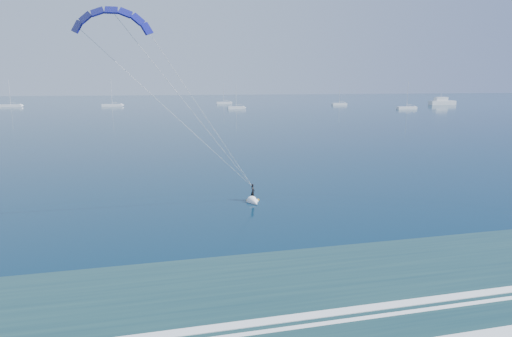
{
  "coord_description": "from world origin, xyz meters",
  "views": [
    {
      "loc": [
        -9.62,
        -11.43,
        12.22
      ],
      "look_at": [
        0.07,
        26.91,
        4.75
      ],
      "focal_mm": 32.0,
      "sensor_mm": 36.0,
      "label": 1
    }
  ],
  "objects_px": {
    "motor_yacht": "(442,102)",
    "sailboat_6": "(407,108)",
    "sailboat_2": "(112,105)",
    "sailboat_4": "(224,103)",
    "sailboat_3": "(236,108)",
    "sailboat_5": "(339,104)",
    "sailboat_7": "(11,106)",
    "kitesurfer_rig": "(192,111)"
  },
  "relations": [
    {
      "from": "sailboat_5",
      "to": "sailboat_7",
      "type": "bearing_deg",
      "value": 171.6
    },
    {
      "from": "motor_yacht",
      "to": "sailboat_7",
      "type": "bearing_deg",
      "value": 171.47
    },
    {
      "from": "sailboat_2",
      "to": "sailboat_5",
      "type": "bearing_deg",
      "value": -7.99
    },
    {
      "from": "kitesurfer_rig",
      "to": "sailboat_2",
      "type": "xyz_separation_m",
      "value": [
        -18.49,
        207.07,
        -8.99
      ]
    },
    {
      "from": "sailboat_4",
      "to": "sailboat_6",
      "type": "xyz_separation_m",
      "value": [
        72.87,
        -74.03,
        0.01
      ]
    },
    {
      "from": "sailboat_2",
      "to": "sailboat_6",
      "type": "bearing_deg",
      "value": -23.86
    },
    {
      "from": "motor_yacht",
      "to": "sailboat_2",
      "type": "xyz_separation_m",
      "value": [
        -177.18,
        25.83,
        -0.96
      ]
    },
    {
      "from": "sailboat_2",
      "to": "sailboat_3",
      "type": "distance_m",
      "value": 69.3
    },
    {
      "from": "sailboat_3",
      "to": "sailboat_2",
      "type": "bearing_deg",
      "value": 146.13
    },
    {
      "from": "sailboat_2",
      "to": "sailboat_3",
      "type": "xyz_separation_m",
      "value": [
        57.54,
        -38.62,
        -0.02
      ]
    },
    {
      "from": "sailboat_4",
      "to": "sailboat_5",
      "type": "height_order",
      "value": "sailboat_4"
    },
    {
      "from": "sailboat_4",
      "to": "kitesurfer_rig",
      "type": "bearing_deg",
      "value": -100.92
    },
    {
      "from": "sailboat_4",
      "to": "sailboat_6",
      "type": "distance_m",
      "value": 103.87
    },
    {
      "from": "kitesurfer_rig",
      "to": "sailboat_6",
      "type": "height_order",
      "value": "kitesurfer_rig"
    },
    {
      "from": "sailboat_5",
      "to": "sailboat_7",
      "type": "height_order",
      "value": "sailboat_7"
    },
    {
      "from": "sailboat_2",
      "to": "sailboat_5",
      "type": "distance_m",
      "value": 120.69
    },
    {
      "from": "sailboat_5",
      "to": "sailboat_6",
      "type": "xyz_separation_m",
      "value": [
        14.63,
        -42.56,
        0.01
      ]
    },
    {
      "from": "sailboat_3",
      "to": "motor_yacht",
      "type": "bearing_deg",
      "value": 6.1
    },
    {
      "from": "kitesurfer_rig",
      "to": "sailboat_6",
      "type": "relative_size",
      "value": 1.48
    },
    {
      "from": "kitesurfer_rig",
      "to": "sailboat_7",
      "type": "xyz_separation_m",
      "value": [
        -68.27,
        215.3,
        -8.99
      ]
    },
    {
      "from": "motor_yacht",
      "to": "sailboat_4",
      "type": "distance_m",
      "value": 122.78
    },
    {
      "from": "sailboat_3",
      "to": "sailboat_7",
      "type": "height_order",
      "value": "sailboat_7"
    },
    {
      "from": "sailboat_6",
      "to": "sailboat_3",
      "type": "bearing_deg",
      "value": 164.86
    },
    {
      "from": "kitesurfer_rig",
      "to": "sailboat_5",
      "type": "bearing_deg",
      "value": 62.04
    },
    {
      "from": "sailboat_4",
      "to": "sailboat_5",
      "type": "xyz_separation_m",
      "value": [
        58.23,
        -31.46,
        -0.0
      ]
    },
    {
      "from": "sailboat_7",
      "to": "sailboat_3",
      "type": "bearing_deg",
      "value": -23.58
    },
    {
      "from": "motor_yacht",
      "to": "sailboat_5",
      "type": "distance_m",
      "value": 58.38
    },
    {
      "from": "sailboat_7",
      "to": "sailboat_6",
      "type": "bearing_deg",
      "value": -20.17
    },
    {
      "from": "kitesurfer_rig",
      "to": "sailboat_5",
      "type": "xyz_separation_m",
      "value": [
        101.02,
        190.29,
        -9.01
      ]
    },
    {
      "from": "motor_yacht",
      "to": "sailboat_6",
      "type": "relative_size",
      "value": 1.18
    },
    {
      "from": "sailboat_4",
      "to": "sailboat_7",
      "type": "distance_m",
      "value": 111.24
    },
    {
      "from": "kitesurfer_rig",
      "to": "sailboat_2",
      "type": "height_order",
      "value": "kitesurfer_rig"
    },
    {
      "from": "kitesurfer_rig",
      "to": "sailboat_5",
      "type": "height_order",
      "value": "kitesurfer_rig"
    },
    {
      "from": "sailboat_5",
      "to": "sailboat_6",
      "type": "bearing_deg",
      "value": -71.03
    },
    {
      "from": "kitesurfer_rig",
      "to": "sailboat_3",
      "type": "height_order",
      "value": "kitesurfer_rig"
    },
    {
      "from": "sailboat_2",
      "to": "sailboat_7",
      "type": "relative_size",
      "value": 1.01
    },
    {
      "from": "sailboat_5",
      "to": "kitesurfer_rig",
      "type": "bearing_deg",
      "value": -117.96
    },
    {
      "from": "motor_yacht",
      "to": "sailboat_5",
      "type": "bearing_deg",
      "value": 171.08
    },
    {
      "from": "sailboat_2",
      "to": "sailboat_6",
      "type": "relative_size",
      "value": 1.07
    },
    {
      "from": "sailboat_2",
      "to": "sailboat_4",
      "type": "distance_m",
      "value": 63.01
    },
    {
      "from": "sailboat_2",
      "to": "sailboat_5",
      "type": "height_order",
      "value": "sailboat_2"
    },
    {
      "from": "motor_yacht",
      "to": "sailboat_5",
      "type": "xyz_separation_m",
      "value": [
        -57.67,
        9.05,
        -0.98
      ]
    }
  ]
}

